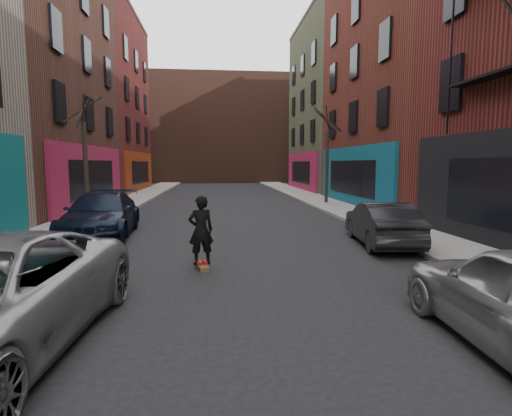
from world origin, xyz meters
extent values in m
cube|color=gray|center=(-6.25, 30.00, 0.07)|extent=(2.50, 84.00, 0.13)
cube|color=gray|center=(6.25, 30.00, 0.07)|extent=(2.50, 84.00, 0.13)
cube|color=#47281E|center=(0.00, 56.00, 7.00)|extent=(40.00, 10.00, 14.00)
imported|color=black|center=(-4.56, 14.16, 0.77)|extent=(2.51, 5.42, 1.53)
imported|color=black|center=(4.52, 11.77, 0.68)|extent=(1.93, 4.26, 1.36)
cube|color=brown|center=(-0.96, 9.54, 0.05)|extent=(0.41, 0.83, 0.10)
imported|color=black|center=(-0.96, 9.54, 0.94)|extent=(0.69, 0.54, 1.68)
camera|label=1|loc=(-0.59, -0.03, 2.55)|focal=28.00mm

